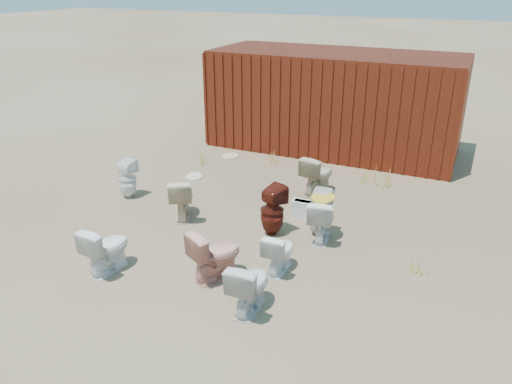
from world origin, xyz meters
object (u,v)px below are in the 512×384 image
at_px(toilet_back_e, 320,213).
at_px(toilet_back_beige_right, 318,174).
at_px(toilet_front_c, 279,252).
at_px(loose_tank, 305,210).
at_px(toilet_back_a, 127,179).
at_px(toilet_back_beige_left, 182,198).
at_px(toilet_back_yellowlid, 322,219).
at_px(shipping_container, 334,101).
at_px(toilet_front_a, 106,248).
at_px(toilet_front_e, 249,285).
at_px(toilet_front_pink, 215,254).
at_px(toilet_front_maroon, 272,211).

bearing_deg(toilet_back_e, toilet_back_beige_right, -70.87).
distance_m(toilet_front_c, loose_tank, 1.83).
distance_m(toilet_back_a, toilet_back_beige_left, 1.50).
bearing_deg(toilet_back_yellowlid, toilet_back_beige_left, -3.11).
xyz_separation_m(shipping_container, toilet_back_e, (1.21, -4.66, -0.79)).
relative_size(toilet_front_a, toilet_back_yellowlid, 1.00).
relative_size(toilet_back_beige_right, toilet_back_yellowlid, 1.07).
bearing_deg(toilet_front_e, toilet_back_e, -96.03).
distance_m(toilet_front_pink, toilet_back_a, 3.50).
bearing_deg(toilet_back_e, toilet_front_c, 81.56).
xyz_separation_m(toilet_back_beige_left, loose_tank, (2.07, 0.88, -0.21)).
bearing_deg(shipping_container, toilet_back_yellowlid, -74.92).
distance_m(toilet_front_c, toilet_back_beige_left, 2.48).
distance_m(toilet_back_yellowlid, toilet_back_e, 0.15).
bearing_deg(toilet_front_e, toilet_front_pink, -33.91).
height_order(toilet_front_maroon, toilet_back_a, toilet_front_maroon).
relative_size(shipping_container, toilet_front_e, 7.96).
relative_size(toilet_front_c, loose_tank, 1.29).
bearing_deg(toilet_front_c, toilet_back_a, -17.22).
relative_size(toilet_front_a, toilet_back_a, 0.96).
relative_size(toilet_front_pink, toilet_back_a, 1.00).
relative_size(toilet_back_a, loose_tank, 1.57).
bearing_deg(toilet_back_beige_left, toilet_front_e, 109.90).
height_order(shipping_container, toilet_front_maroon, shipping_container).
bearing_deg(toilet_front_a, loose_tank, -119.66).
relative_size(toilet_back_beige_right, loose_tank, 1.62).
bearing_deg(toilet_front_e, toilet_front_maroon, -76.59).
relative_size(toilet_front_c, toilet_back_e, 0.79).
distance_m(toilet_front_maroon, toilet_back_beige_right, 2.00).
bearing_deg(toilet_back_e, toilet_back_yellowlid, 120.35).
distance_m(toilet_back_a, toilet_back_beige_right, 3.79).
bearing_deg(toilet_back_e, toilet_front_maroon, 21.80).
relative_size(toilet_back_yellowlid, loose_tank, 1.51).
relative_size(toilet_front_maroon, toilet_front_e, 1.17).
distance_m(toilet_front_c, toilet_back_a, 3.97).
bearing_deg(toilet_back_e, toilet_front_e, 85.32).
bearing_deg(toilet_back_yellowlid, toilet_back_e, -68.24).
xyz_separation_m(shipping_container, toilet_front_pink, (0.27, -6.56, -0.81)).
bearing_deg(toilet_front_maroon, toilet_back_a, 16.67).
relative_size(toilet_front_e, toilet_back_e, 0.92).
height_order(toilet_back_beige_right, toilet_back_e, toilet_back_e).
xyz_separation_m(toilet_front_pink, toilet_front_e, (0.78, -0.48, -0.02)).
distance_m(toilet_front_a, toilet_front_pink, 1.64).
distance_m(toilet_front_maroon, toilet_back_a, 3.22).
bearing_deg(toilet_front_e, toilet_front_c, -91.20).
bearing_deg(toilet_back_beige_left, toilet_front_pink, 106.26).
height_order(toilet_front_a, toilet_front_e, toilet_front_a).
distance_m(shipping_container, toilet_front_a, 7.23).
xyz_separation_m(toilet_front_pink, toilet_back_e, (0.94, 1.90, 0.02)).
relative_size(toilet_back_yellowlid, toilet_back_e, 0.92).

